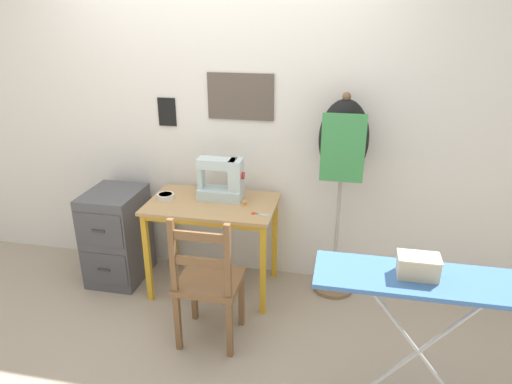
# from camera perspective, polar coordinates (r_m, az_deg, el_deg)

# --- Properties ---
(ground_plane) EXTENTS (14.00, 14.00, 0.00)m
(ground_plane) POSITION_cam_1_polar(r_m,az_deg,el_deg) (3.50, -6.49, -14.27)
(ground_plane) COLOR tan
(wall_back) EXTENTS (10.00, 0.07, 2.55)m
(wall_back) POSITION_cam_1_polar(r_m,az_deg,el_deg) (3.54, -4.15, 9.08)
(wall_back) COLOR silver
(wall_back) RESTS_ON ground_plane
(sewing_table) EXTENTS (0.95, 0.59, 0.73)m
(sewing_table) POSITION_cam_1_polar(r_m,az_deg,el_deg) (3.41, -5.52, -2.91)
(sewing_table) COLOR tan
(sewing_table) RESTS_ON ground_plane
(sewing_machine) EXTENTS (0.35, 0.17, 0.34)m
(sewing_machine) POSITION_cam_1_polar(r_m,az_deg,el_deg) (3.38, -4.13, 1.46)
(sewing_machine) COLOR silver
(sewing_machine) RESTS_ON sewing_table
(fabric_bowl) EXTENTS (0.13, 0.13, 0.04)m
(fabric_bowl) POSITION_cam_1_polar(r_m,az_deg,el_deg) (3.47, -11.23, -0.55)
(fabric_bowl) COLOR silver
(fabric_bowl) RESTS_ON sewing_table
(scissors) EXTENTS (0.14, 0.06, 0.01)m
(scissors) POSITION_cam_1_polar(r_m,az_deg,el_deg) (3.17, 0.19, -2.77)
(scissors) COLOR silver
(scissors) RESTS_ON sewing_table
(thread_spool_near_machine) EXTENTS (0.03, 0.03, 0.03)m
(thread_spool_near_machine) POSITION_cam_1_polar(r_m,az_deg,el_deg) (3.30, -1.37, -1.43)
(thread_spool_near_machine) COLOR orange
(thread_spool_near_machine) RESTS_ON sewing_table
(wooden_chair) EXTENTS (0.40, 0.38, 0.93)m
(wooden_chair) POSITION_cam_1_polar(r_m,az_deg,el_deg) (2.97, -6.01, -11.23)
(wooden_chair) COLOR brown
(wooden_chair) RESTS_ON ground_plane
(filing_cabinet) EXTENTS (0.40, 0.51, 0.75)m
(filing_cabinet) POSITION_cam_1_polar(r_m,az_deg,el_deg) (3.83, -16.97, -5.24)
(filing_cabinet) COLOR #4C4C51
(filing_cabinet) RESTS_ON ground_plane
(dress_form) EXTENTS (0.35, 0.32, 1.54)m
(dress_form) POSITION_cam_1_polar(r_m,az_deg,el_deg) (3.26, 10.80, 5.14)
(dress_form) COLOR #846647
(dress_form) RESTS_ON ground_plane
(ironing_board) EXTENTS (1.10, 0.34, 0.87)m
(ironing_board) POSITION_cam_1_polar(r_m,az_deg,el_deg) (2.39, 20.82, -11.04)
(ironing_board) COLOR #3D6BAD
(ironing_board) RESTS_ON ground_plane
(storage_box) EXTENTS (0.20, 0.13, 0.11)m
(storage_box) POSITION_cam_1_polar(r_m,az_deg,el_deg) (2.34, 19.60, -8.72)
(storage_box) COLOR beige
(storage_box) RESTS_ON ironing_board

